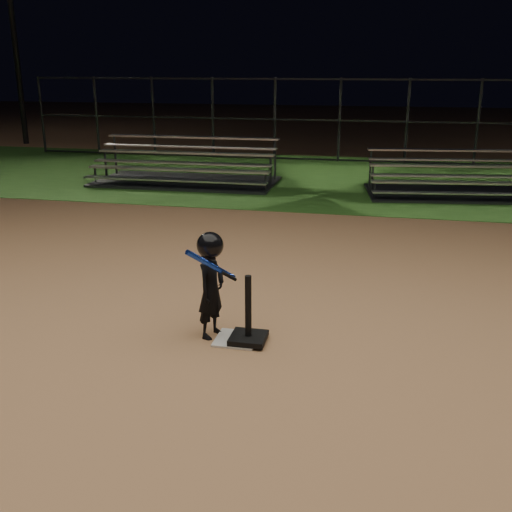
{
  "coord_description": "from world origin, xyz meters",
  "views": [
    {
      "loc": [
        1.47,
        -5.77,
        2.85
      ],
      "look_at": [
        0.0,
        1.0,
        0.65
      ],
      "focal_mm": 42.22,
      "sensor_mm": 36.0,
      "label": 1
    }
  ],
  "objects_px": {
    "bleacher_right": "(457,187)",
    "light_pole_left": "(9,3)",
    "home_plate": "(237,339)",
    "batting_tee": "(248,329)",
    "bleacher_left": "(186,174)",
    "child_batter": "(211,282)"
  },
  "relations": [
    {
      "from": "bleacher_right",
      "to": "light_pole_left",
      "type": "relative_size",
      "value": 0.51
    },
    {
      "from": "batting_tee",
      "to": "bleacher_right",
      "type": "distance_m",
      "value": 8.95
    },
    {
      "from": "child_batter",
      "to": "bleacher_left",
      "type": "relative_size",
      "value": 0.26
    },
    {
      "from": "bleacher_right",
      "to": "batting_tee",
      "type": "bearing_deg",
      "value": -116.75
    },
    {
      "from": "bleacher_right",
      "to": "light_pole_left",
      "type": "distance_m",
      "value": 17.1
    },
    {
      "from": "home_plate",
      "to": "bleacher_left",
      "type": "height_order",
      "value": "bleacher_left"
    },
    {
      "from": "child_batter",
      "to": "light_pole_left",
      "type": "distance_m",
      "value": 19.42
    },
    {
      "from": "home_plate",
      "to": "bleacher_right",
      "type": "relative_size",
      "value": 0.11
    },
    {
      "from": "batting_tee",
      "to": "bleacher_left",
      "type": "height_order",
      "value": "bleacher_left"
    },
    {
      "from": "light_pole_left",
      "to": "bleacher_left",
      "type": "bearing_deg",
      "value": -36.81
    },
    {
      "from": "batting_tee",
      "to": "bleacher_right",
      "type": "relative_size",
      "value": 0.18
    },
    {
      "from": "bleacher_left",
      "to": "bleacher_right",
      "type": "bearing_deg",
      "value": -1.54
    },
    {
      "from": "home_plate",
      "to": "child_batter",
      "type": "bearing_deg",
      "value": 168.57
    },
    {
      "from": "home_plate",
      "to": "batting_tee",
      "type": "bearing_deg",
      "value": -11.43
    },
    {
      "from": "home_plate",
      "to": "light_pole_left",
      "type": "xyz_separation_m",
      "value": [
        -12.0,
        14.94,
        4.93
      ]
    },
    {
      "from": "batting_tee",
      "to": "bleacher_right",
      "type": "xyz_separation_m",
      "value": [
        2.94,
        8.45,
        0.05
      ]
    },
    {
      "from": "bleacher_left",
      "to": "bleacher_right",
      "type": "relative_size",
      "value": 1.08
    },
    {
      "from": "bleacher_right",
      "to": "light_pole_left",
      "type": "height_order",
      "value": "light_pole_left"
    },
    {
      "from": "batting_tee",
      "to": "light_pole_left",
      "type": "xyz_separation_m",
      "value": [
        -12.14,
        14.97,
        4.79
      ]
    },
    {
      "from": "child_batter",
      "to": "bleacher_right",
      "type": "relative_size",
      "value": 0.28
    },
    {
      "from": "home_plate",
      "to": "bleacher_left",
      "type": "distance_m",
      "value": 9.22
    },
    {
      "from": "bleacher_left",
      "to": "batting_tee",
      "type": "bearing_deg",
      "value": -67.77
    }
  ]
}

